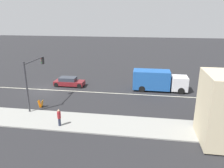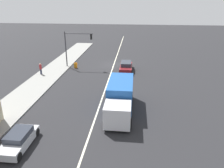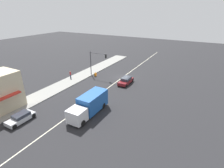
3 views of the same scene
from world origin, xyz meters
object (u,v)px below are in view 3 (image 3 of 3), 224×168
(traffic_signal_main, at_px, (96,60))
(pedestrian, at_px, (70,74))
(sedan_silver, at_px, (21,118))
(sedan_maroon, at_px, (126,81))
(warning_aframe_sign, at_px, (95,75))
(delivery_truck, at_px, (89,104))

(traffic_signal_main, relative_size, pedestrian, 3.34)
(sedan_silver, bearing_deg, pedestrian, -72.54)
(pedestrian, height_order, sedan_maroon, pedestrian)
(sedan_maroon, bearing_deg, warning_aframe_sign, -4.07)
(pedestrian, distance_m, delivery_truck, 15.69)
(sedan_maroon, bearing_deg, delivery_truck, 90.00)
(warning_aframe_sign, height_order, delivery_truck, delivery_truck)
(traffic_signal_main, bearing_deg, sedan_silver, 93.11)
(warning_aframe_sign, bearing_deg, delivery_truck, 120.82)
(pedestrian, bearing_deg, traffic_signal_main, -131.40)
(sedan_silver, bearing_deg, warning_aframe_sign, -87.25)
(pedestrian, relative_size, delivery_truck, 0.22)
(traffic_signal_main, height_order, delivery_truck, traffic_signal_main)
(delivery_truck, distance_m, sedan_maroon, 13.14)
(traffic_signal_main, distance_m, pedestrian, 6.67)
(delivery_truck, bearing_deg, sedan_maroon, -90.00)
(traffic_signal_main, height_order, sedan_maroon, traffic_signal_main)
(sedan_maroon, bearing_deg, pedestrian, 15.32)
(traffic_signal_main, xyz_separation_m, sedan_silver, (-1.12, 20.70, -3.31))
(pedestrian, xyz_separation_m, warning_aframe_sign, (-4.13, -3.95, -0.58))
(warning_aframe_sign, bearing_deg, traffic_signal_main, -74.11)
(traffic_signal_main, distance_m, sedan_maroon, 9.01)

